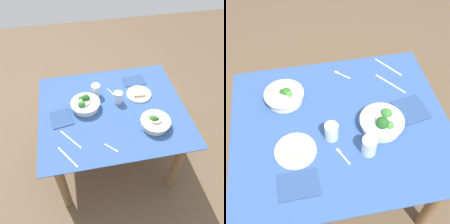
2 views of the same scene
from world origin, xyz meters
TOP-DOWN VIEW (x-y plane):
  - ground_plane at (0.00, 0.00)m, footprint 6.00×6.00m
  - dining_table at (0.00, 0.00)m, footprint 1.14×0.98m
  - broccoli_bowl_far at (-0.21, 0.06)m, footprint 0.23×0.23m
  - broccoli_bowl_near at (0.27, -0.22)m, footprint 0.22×0.22m
  - bread_side_plate at (0.25, 0.12)m, footprint 0.21×0.21m
  - water_glass_center at (0.06, 0.07)m, footprint 0.07×0.07m
  - water_glass_side at (-0.10, 0.19)m, footprint 0.07×0.07m
  - fork_by_far_bowl at (0.03, 0.19)m, footprint 0.06×0.10m
  - fork_by_near_bowl at (-0.07, -0.36)m, footprint 0.09×0.09m
  - table_knife_left at (-0.37, -0.37)m, footprint 0.13×0.18m
  - table_knife_right at (-0.34, -0.23)m, footprint 0.14×0.18m
  - napkin_folded_upper at (0.25, 0.30)m, footprint 0.19×0.14m
  - napkin_folded_lower at (-0.40, -0.02)m, footprint 0.19×0.20m

SIDE VIEW (x-z plane):
  - ground_plane at x=0.00m, z-range 0.00..0.00m
  - dining_table at x=0.00m, z-range 0.24..0.94m
  - table_knife_left at x=-0.37m, z-range 0.71..0.71m
  - table_knife_right at x=-0.34m, z-range 0.71..0.71m
  - fork_by_far_bowl at x=0.03m, z-range 0.71..0.71m
  - fork_by_near_bowl at x=-0.07m, z-range 0.71..0.71m
  - napkin_folded_upper at x=0.25m, z-range 0.71..0.71m
  - napkin_folded_lower at x=-0.40m, z-range 0.71..0.71m
  - bread_side_plate at x=0.25m, z-range 0.70..0.73m
  - broccoli_bowl_near at x=0.27m, z-range 0.69..0.79m
  - broccoli_bowl_far at x=-0.21m, z-range 0.69..0.80m
  - water_glass_center at x=0.06m, z-range 0.71..0.80m
  - water_glass_side at x=-0.10m, z-range 0.71..0.81m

